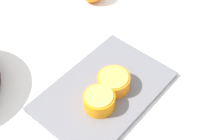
{
  "coord_description": "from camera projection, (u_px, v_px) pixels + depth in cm",
  "views": [
    {
      "loc": [
        -33.66,
        -37.03,
        65.23
      ],
      "look_at": [
        2.18,
        -0.29,
        5.5
      ],
      "focal_mm": 50.99,
      "sensor_mm": 36.0,
      "label": 1
    }
  ],
  "objects": [
    {
      "name": "ground_plane",
      "position": [
        105.0,
        91.0,
        0.83
      ],
      "size": [
        127.14,
        107.34,
        3.0
      ],
      "primitive_type": "cube",
      "color": "white"
    },
    {
      "name": "cutting_board",
      "position": [
        104.0,
        91.0,
        0.8
      ],
      "size": [
        35.74,
        25.96,
        1.43
      ],
      "primitive_type": "cube",
      "rotation": [
        0.0,
        0.0,
        0.1
      ],
      "color": "slate",
      "rests_on": "ground_plane"
    },
    {
      "name": "orange_half_0",
      "position": [
        114.0,
        82.0,
        0.79
      ],
      "size": [
        8.27,
        8.27,
        3.99
      ],
      "color": "orange",
      "rests_on": "cutting_board"
    },
    {
      "name": "orange_half_1",
      "position": [
        99.0,
        101.0,
        0.75
      ],
      "size": [
        7.66,
        7.66,
        4.17
      ],
      "color": "orange",
      "rests_on": "cutting_board"
    }
  ]
}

